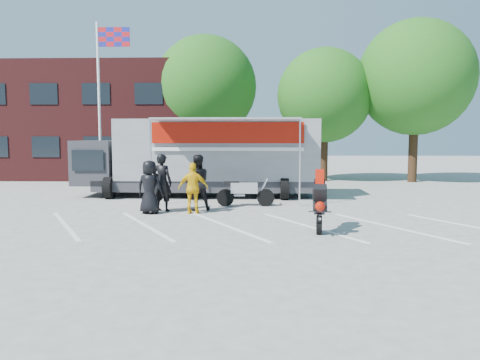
# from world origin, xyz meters

# --- Properties ---
(ground) EXTENTS (100.00, 100.00, 0.00)m
(ground) POSITION_xyz_m (0.00, 0.00, 0.00)
(ground) COLOR #A9A9A3
(ground) RESTS_ON ground
(parking_bay_lines) EXTENTS (18.09, 13.33, 0.01)m
(parking_bay_lines) POSITION_xyz_m (0.00, 1.00, 0.01)
(parking_bay_lines) COLOR white
(parking_bay_lines) RESTS_ON ground
(office_building) EXTENTS (18.00, 8.00, 7.00)m
(office_building) POSITION_xyz_m (-10.00, 18.00, 3.50)
(office_building) COLOR #4A1718
(office_building) RESTS_ON ground
(flagpole) EXTENTS (1.61, 0.12, 8.00)m
(flagpole) POSITION_xyz_m (-6.24, 10.00, 5.05)
(flagpole) COLOR white
(flagpole) RESTS_ON ground
(tree_left) EXTENTS (6.12, 6.12, 8.64)m
(tree_left) POSITION_xyz_m (-2.00, 16.00, 5.57)
(tree_left) COLOR #382314
(tree_left) RESTS_ON ground
(tree_mid) EXTENTS (5.44, 5.44, 7.68)m
(tree_mid) POSITION_xyz_m (5.00, 15.00, 4.94)
(tree_mid) COLOR #382314
(tree_mid) RESTS_ON ground
(tree_right) EXTENTS (6.46, 6.46, 9.12)m
(tree_right) POSITION_xyz_m (10.00, 14.50, 5.88)
(tree_right) COLOR #382314
(tree_right) RESTS_ON ground
(transporter_truck) EXTENTS (10.50, 5.14, 3.33)m
(transporter_truck) POSITION_xyz_m (-1.10, 7.77, 0.00)
(transporter_truck) COLOR gray
(transporter_truck) RESTS_ON ground
(parked_motorcycle) EXTENTS (2.23, 0.82, 1.15)m
(parked_motorcycle) POSITION_xyz_m (0.65, 4.89, 0.00)
(parked_motorcycle) COLOR #B6B6BB
(parked_motorcycle) RESTS_ON ground
(stunt_bike_rider) EXTENTS (0.92, 1.68, 1.90)m
(stunt_bike_rider) POSITION_xyz_m (2.80, 0.57, 0.00)
(stunt_bike_rider) COLOR black
(stunt_bike_rider) RESTS_ON ground
(spectator_leather_a) EXTENTS (0.98, 0.74, 1.81)m
(spectator_leather_a) POSITION_xyz_m (-2.55, 3.11, 0.91)
(spectator_leather_a) COLOR black
(spectator_leather_a) RESTS_ON ground
(spectator_leather_b) EXTENTS (0.85, 0.70, 2.01)m
(spectator_leather_b) POSITION_xyz_m (-2.24, 3.69, 1.01)
(spectator_leather_b) COLOR black
(spectator_leather_b) RESTS_ON ground
(spectator_leather_c) EXTENTS (1.16, 1.04, 1.98)m
(spectator_leather_c) POSITION_xyz_m (-1.04, 3.86, 0.99)
(spectator_leather_c) COLOR black
(spectator_leather_c) RESTS_ON ground
(spectator_hivis) EXTENTS (1.02, 0.43, 1.73)m
(spectator_hivis) POSITION_xyz_m (-1.08, 3.16, 0.87)
(spectator_hivis) COLOR yellow
(spectator_hivis) RESTS_ON ground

